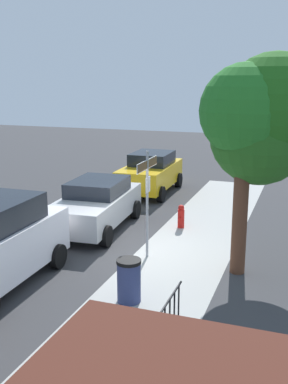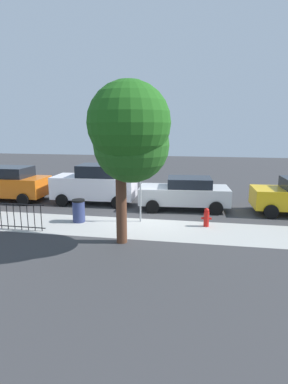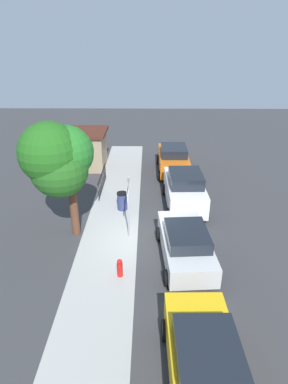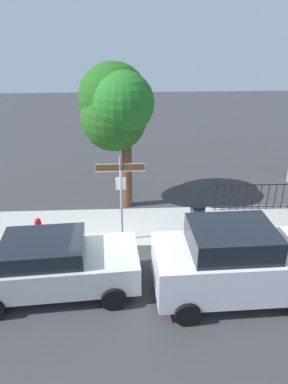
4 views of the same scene
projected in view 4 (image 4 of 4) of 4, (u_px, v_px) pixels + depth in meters
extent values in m
plane|color=#38383A|center=(114.00, 246.00, 11.50)|extent=(60.00, 60.00, 0.00)
cube|color=#A7A7A2|center=(170.00, 224.00, 12.77)|extent=(24.00, 2.60, 0.00)
cylinder|color=#9EA0A5|center=(121.00, 200.00, 11.24)|extent=(0.07, 0.07, 2.95)
cube|color=brown|center=(120.00, 168.00, 10.77)|extent=(1.51, 0.02, 0.22)
cube|color=white|center=(120.00, 168.00, 10.77)|extent=(1.54, 0.02, 0.25)
cube|color=silver|center=(121.00, 184.00, 11.02)|extent=(0.32, 0.02, 0.42)
cylinder|color=brown|center=(127.00, 176.00, 13.61)|extent=(0.37, 0.37, 2.51)
sphere|color=#235D1C|center=(114.00, 118.00, 12.94)|extent=(2.45, 2.45, 2.45)
sphere|color=#237023|center=(122.00, 103.00, 12.44)|extent=(2.28, 2.28, 2.28)
sphere|color=#205E18|center=(114.00, 98.00, 12.93)|extent=(2.59, 2.59, 2.59)
cube|color=silver|center=(56.00, 267.00, 9.32)|extent=(4.47, 2.12, 0.80)
cube|color=black|center=(43.00, 248.00, 9.02)|extent=(2.20, 1.74, 0.47)
cylinder|color=black|center=(111.00, 256.00, 10.47)|extent=(0.65, 0.26, 0.64)
cylinder|color=black|center=(114.00, 298.00, 8.83)|extent=(0.65, 0.26, 0.64)
cylinder|color=black|center=(9.00, 263.00, 10.15)|extent=(0.65, 0.26, 0.64)
cube|color=white|center=(238.00, 267.00, 9.08)|extent=(4.37, 2.00, 1.14)
cube|color=black|center=(232.00, 238.00, 8.69)|extent=(2.12, 1.72, 0.61)
cylinder|color=black|center=(274.00, 260.00, 10.28)|extent=(0.65, 0.24, 0.64)
cylinder|color=black|center=(175.00, 265.00, 10.07)|extent=(0.65, 0.24, 0.64)
cylinder|color=black|center=(188.00, 313.00, 8.37)|extent=(0.65, 0.24, 0.64)
cylinder|color=black|center=(259.00, 185.00, 13.38)|extent=(3.51, 0.04, 0.04)
cylinder|color=black|center=(255.00, 206.00, 13.78)|extent=(3.51, 0.04, 0.04)
cylinder|color=black|center=(216.00, 198.00, 13.53)|extent=(0.03, 0.03, 1.05)
cylinder|color=black|center=(223.00, 198.00, 13.55)|extent=(0.03, 0.03, 1.05)
cylinder|color=black|center=(231.00, 198.00, 13.56)|extent=(0.03, 0.03, 1.05)
cylinder|color=black|center=(238.00, 198.00, 13.57)|extent=(0.03, 0.03, 1.05)
cylinder|color=black|center=(245.00, 197.00, 13.59)|extent=(0.03, 0.03, 1.05)
cylinder|color=black|center=(253.00, 197.00, 13.60)|extent=(0.03, 0.03, 1.05)
cylinder|color=black|center=(260.00, 197.00, 13.61)|extent=(0.03, 0.03, 1.05)
cylinder|color=black|center=(268.00, 197.00, 13.63)|extent=(0.03, 0.03, 1.05)
cylinder|color=black|center=(275.00, 197.00, 13.64)|extent=(0.03, 0.03, 1.05)
cylinder|color=black|center=(283.00, 197.00, 13.65)|extent=(0.03, 0.03, 1.05)
cylinder|color=red|center=(39.00, 231.00, 11.79)|extent=(0.22, 0.22, 0.62)
sphere|color=red|center=(38.00, 221.00, 11.63)|extent=(0.20, 0.20, 0.20)
cylinder|color=red|center=(34.00, 230.00, 11.77)|extent=(0.10, 0.09, 0.09)
cylinder|color=red|center=(44.00, 230.00, 11.79)|extent=(0.10, 0.09, 0.09)
cylinder|color=navy|center=(197.00, 218.00, 12.25)|extent=(0.52, 0.52, 0.90)
cylinder|color=black|center=(198.00, 206.00, 12.05)|extent=(0.55, 0.55, 0.08)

